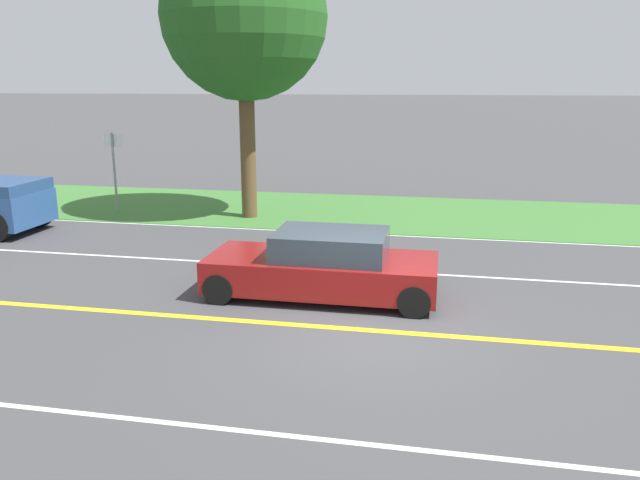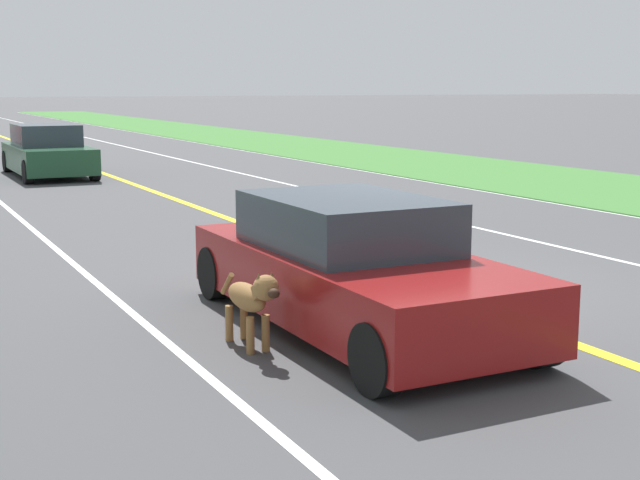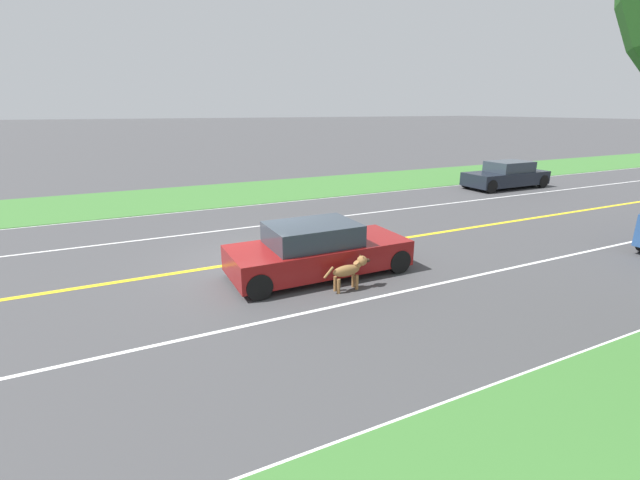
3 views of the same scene
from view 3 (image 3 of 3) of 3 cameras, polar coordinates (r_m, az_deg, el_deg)
ground_plane at (r=12.04m, az=-8.25°, el=-2.72°), size 400.00×400.00×0.00m
centre_divider_line at (r=12.03m, az=-8.25°, el=-2.71°), size 0.18×160.00×0.01m
lane_edge_line_right at (r=6.49m, az=12.71°, el=-21.87°), size 0.14×160.00×0.01m
lane_edge_line_left at (r=18.59m, az=-14.92°, el=3.95°), size 0.14×160.00×0.01m
lane_dash_same_dir at (r=9.01m, az=-1.29°, el=-9.53°), size 0.10×160.00×0.01m
lane_dash_oncoming at (r=15.26m, az=-12.30°, el=1.34°), size 0.10×160.00×0.01m
grass_verge_left at (r=21.48m, az=-16.53°, el=5.56°), size 6.00×160.00×0.03m
ego_car at (r=10.77m, az=-0.35°, el=-1.41°), size 1.87×4.54×1.34m
dog at (r=9.91m, az=4.05°, el=-3.95°), size 0.27×1.24×0.80m
oncoming_car at (r=25.03m, az=23.59°, el=7.89°), size 1.86×4.65×1.40m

